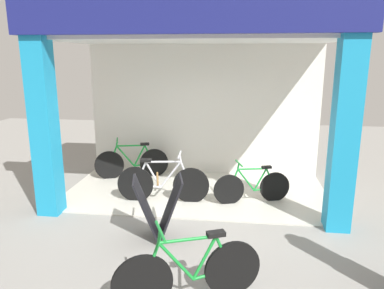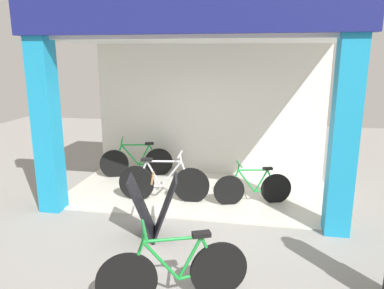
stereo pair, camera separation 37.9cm
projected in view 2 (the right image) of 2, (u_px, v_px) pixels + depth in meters
The scene contains 7 objects.
ground_plane at pixel (185, 220), 6.24m from camera, with size 18.38×18.38×0.00m, color gray.
shop_facade at pixel (199, 94), 7.10m from camera, with size 5.39×2.96×3.69m.
bicycle_inside_0 at pixel (163, 182), 6.93m from camera, with size 1.73×0.48×0.95m.
bicycle_inside_1 at pixel (253, 188), 6.80m from camera, with size 1.41×0.51×0.81m.
bicycle_inside_2 at pixel (137, 161), 8.36m from camera, with size 1.57×0.60×0.90m.
bicycle_parked_0 at pixel (175, 272), 4.07m from camera, with size 1.58×0.72×0.94m.
sandwich_board_sign at pixel (153, 207), 5.55m from camera, with size 0.83×0.70×0.96m.
Camera 2 is at (1.19, -5.64, 2.71)m, focal length 34.52 mm.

